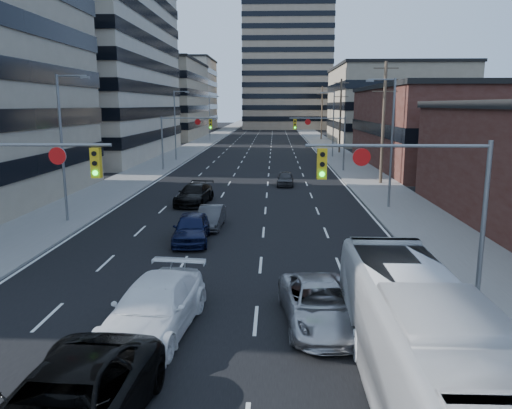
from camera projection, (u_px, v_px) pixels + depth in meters
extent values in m
cube|color=black|center=(266.00, 131.00, 138.56)|extent=(18.00, 300.00, 0.02)
cube|color=slate|center=(225.00, 131.00, 138.96)|extent=(5.00, 300.00, 0.15)
cube|color=slate|center=(307.00, 131.00, 138.13)|extent=(5.00, 300.00, 0.15)
cube|color=#ADA089|center=(60.00, 54.00, 68.20)|extent=(26.00, 34.00, 28.00)
cube|color=gray|center=(154.00, 101.00, 108.46)|extent=(20.00, 30.00, 16.00)
cube|color=#472119|center=(459.00, 128.00, 58.42)|extent=(20.00, 30.00, 9.00)
cube|color=gray|center=(393.00, 106.00, 95.13)|extent=(22.00, 28.00, 14.00)
cube|color=gray|center=(287.00, 32.00, 152.24)|extent=(26.00, 26.00, 58.00)
cube|color=#ADA089|center=(172.00, 95.00, 147.41)|extent=(24.00, 24.00, 20.00)
cube|color=gray|center=(383.00, 109.00, 136.23)|extent=(22.00, 22.00, 12.00)
cylinder|color=slate|center=(23.00, 145.00, 18.12)|extent=(6.50, 0.12, 0.12)
cube|color=gold|center=(96.00, 163.00, 18.15)|extent=(0.35, 0.28, 1.10)
cylinder|color=black|center=(94.00, 154.00, 17.93)|extent=(0.18, 0.06, 0.18)
cylinder|color=black|center=(95.00, 163.00, 18.00)|extent=(0.18, 0.06, 0.18)
cylinder|color=#0CE526|center=(95.00, 173.00, 18.07)|extent=(0.18, 0.06, 0.18)
cylinder|color=white|center=(57.00, 156.00, 18.13)|extent=(0.64, 0.06, 0.64)
cylinder|color=slate|center=(484.00, 224.00, 18.07)|extent=(0.18, 0.18, 6.00)
cylinder|color=slate|center=(397.00, 146.00, 17.63)|extent=(6.50, 0.12, 0.12)
cube|color=gold|center=(322.00, 164.00, 17.86)|extent=(0.35, 0.28, 1.10)
cylinder|color=black|center=(323.00, 154.00, 17.63)|extent=(0.18, 0.06, 0.18)
cylinder|color=black|center=(322.00, 164.00, 17.70)|extent=(0.18, 0.06, 0.18)
cylinder|color=#0CE526|center=(322.00, 174.00, 17.77)|extent=(0.18, 0.06, 0.18)
cylinder|color=white|center=(362.00, 157.00, 17.73)|extent=(0.64, 0.06, 0.64)
cylinder|color=slate|center=(162.00, 144.00, 55.04)|extent=(0.18, 0.18, 6.00)
cylinder|color=slate|center=(189.00, 118.00, 54.39)|extent=(6.00, 0.12, 0.12)
cube|color=gold|center=(211.00, 124.00, 54.43)|extent=(0.35, 0.28, 1.10)
cylinder|color=black|center=(210.00, 121.00, 54.20)|extent=(0.18, 0.06, 0.18)
cylinder|color=black|center=(210.00, 124.00, 54.27)|extent=(0.18, 0.06, 0.18)
cylinder|color=#0CE526|center=(210.00, 127.00, 54.34)|extent=(0.18, 0.06, 0.18)
cylinder|color=white|center=(198.00, 122.00, 54.40)|extent=(0.64, 0.06, 0.64)
cylinder|color=slate|center=(344.00, 144.00, 54.32)|extent=(0.18, 0.18, 6.00)
cylinder|color=slate|center=(317.00, 118.00, 53.88)|extent=(6.00, 0.12, 0.12)
cube|color=gold|center=(295.00, 124.00, 54.09)|extent=(0.35, 0.28, 1.10)
cylinder|color=black|center=(295.00, 121.00, 53.87)|extent=(0.18, 0.06, 0.18)
cylinder|color=black|center=(295.00, 124.00, 53.94)|extent=(0.18, 0.06, 0.18)
cylinder|color=#0CE526|center=(295.00, 128.00, 54.01)|extent=(0.18, 0.06, 0.18)
cylinder|color=white|center=(308.00, 122.00, 53.97)|extent=(0.64, 0.06, 0.64)
cylinder|color=#4C3D2D|center=(383.00, 124.00, 44.93)|extent=(0.28, 0.28, 11.00)
cube|color=#4C3D2D|center=(386.00, 68.00, 43.97)|extent=(2.20, 0.10, 0.10)
cube|color=#4C3D2D|center=(385.00, 80.00, 44.17)|extent=(2.20, 0.10, 0.10)
cube|color=#4C3D2D|center=(385.00, 91.00, 44.36)|extent=(2.20, 0.10, 0.10)
cylinder|color=#4C3D2D|center=(340.00, 117.00, 74.33)|extent=(0.28, 0.28, 11.00)
cube|color=#4C3D2D|center=(341.00, 83.00, 73.37)|extent=(2.20, 0.10, 0.10)
cube|color=#4C3D2D|center=(341.00, 90.00, 73.56)|extent=(2.20, 0.10, 0.10)
cube|color=#4C3D2D|center=(341.00, 97.00, 73.76)|extent=(2.20, 0.10, 0.10)
cylinder|color=#4C3D2D|center=(322.00, 113.00, 103.72)|extent=(0.28, 0.28, 11.00)
cube|color=#4C3D2D|center=(322.00, 89.00, 102.76)|extent=(2.20, 0.10, 0.10)
cube|color=#4C3D2D|center=(322.00, 94.00, 102.96)|extent=(2.20, 0.10, 0.10)
cube|color=#4C3D2D|center=(322.00, 99.00, 103.15)|extent=(2.20, 0.10, 0.10)
cylinder|color=slate|center=(62.00, 150.00, 30.27)|extent=(0.16, 0.16, 9.00)
cylinder|color=slate|center=(72.00, 76.00, 29.37)|extent=(1.80, 0.10, 0.10)
cube|color=slate|center=(85.00, 77.00, 29.36)|extent=(0.50, 0.22, 0.14)
cylinder|color=slate|center=(175.00, 126.00, 64.57)|extent=(0.16, 0.16, 9.00)
cylinder|color=slate|center=(181.00, 91.00, 63.67)|extent=(1.80, 0.10, 0.10)
cube|color=slate|center=(187.00, 92.00, 63.66)|extent=(0.50, 0.22, 0.14)
cylinder|color=slate|center=(210.00, 119.00, 98.86)|extent=(0.16, 0.16, 9.00)
cylinder|color=slate|center=(214.00, 96.00, 97.96)|extent=(1.80, 0.10, 0.10)
cube|color=slate|center=(218.00, 97.00, 97.95)|extent=(0.50, 0.22, 0.14)
cylinder|color=slate|center=(392.00, 145.00, 34.41)|extent=(0.16, 0.16, 9.00)
cylinder|color=slate|center=(382.00, 79.00, 33.58)|extent=(1.80, 0.10, 0.10)
cube|color=slate|center=(370.00, 81.00, 33.62)|extent=(0.50, 0.22, 0.14)
cylinder|color=slate|center=(333.00, 125.00, 68.71)|extent=(0.16, 0.16, 9.00)
cylinder|color=slate|center=(328.00, 92.00, 67.88)|extent=(1.80, 0.10, 0.10)
cube|color=slate|center=(322.00, 93.00, 67.92)|extent=(0.50, 0.22, 0.14)
imported|color=black|center=(66.00, 409.00, 10.61)|extent=(3.21, 6.35, 1.72)
imported|color=white|center=(155.00, 308.00, 15.98)|extent=(2.98, 6.04, 1.69)
imported|color=#AAAAAF|center=(320.00, 304.00, 16.56)|extent=(2.86, 5.38, 1.44)
imported|color=silver|center=(424.00, 347.00, 11.90)|extent=(2.59, 11.06, 3.08)
imported|color=black|center=(191.00, 228.00, 26.58)|extent=(2.17, 4.68, 1.55)
imported|color=#38393B|center=(211.00, 217.00, 29.73)|extent=(1.50, 3.96, 1.29)
imported|color=black|center=(194.00, 194.00, 36.83)|extent=(2.68, 5.30, 1.47)
imported|color=#323235|center=(285.00, 179.00, 45.31)|extent=(1.62, 3.77, 1.27)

